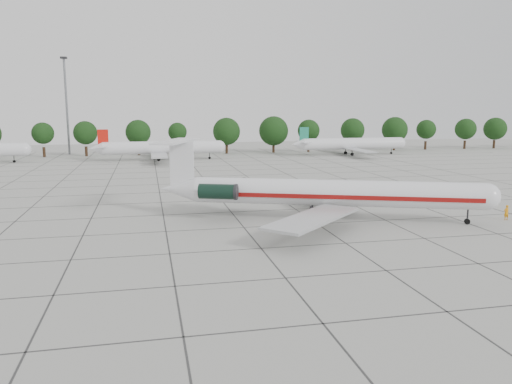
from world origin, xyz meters
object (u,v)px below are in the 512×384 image
(bg_airliner_d, at_px, (352,144))
(bg_airliner_c, at_px, (162,148))
(floodlight_mast, at_px, (66,100))
(ground_crew, at_px, (506,212))
(main_airliner, at_px, (317,192))

(bg_airliner_d, bearing_deg, bg_airliner_c, -176.73)
(bg_airliner_c, height_order, floodlight_mast, floodlight_mast)
(floodlight_mast, bearing_deg, ground_crew, -58.00)
(bg_airliner_c, bearing_deg, main_airliner, -77.83)
(ground_crew, relative_size, floodlight_mast, 0.07)
(bg_airliner_c, bearing_deg, ground_crew, -64.31)
(main_airliner, relative_size, bg_airliner_d, 1.28)
(ground_crew, height_order, floodlight_mast, floodlight_mast)
(main_airliner, xyz_separation_m, floodlight_mast, (-38.64, 89.93, 11.20))
(main_airliner, relative_size, ground_crew, 21.49)
(bg_airliner_d, bearing_deg, main_airliner, -115.86)
(main_airliner, xyz_separation_m, bg_airliner_c, (-14.83, 68.73, -0.17))
(main_airliner, height_order, bg_airliner_d, main_airliner)
(ground_crew, bearing_deg, main_airliner, -16.17)
(ground_crew, bearing_deg, floodlight_mast, -61.13)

